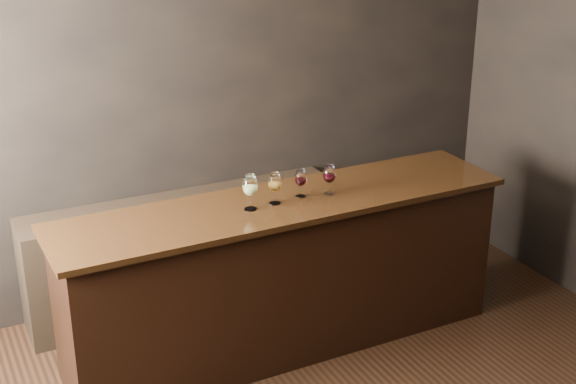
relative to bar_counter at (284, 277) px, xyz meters
name	(u,v)px	position (x,y,z in m)	size (l,w,h in m)	color
room_shell	(284,137)	(-0.56, -1.13, 1.33)	(5.02, 4.52, 2.81)	black
bar_counter	(284,277)	(0.00, 0.00, 0.00)	(2.76, 0.60, 0.97)	black
bar_top	(284,203)	(0.00, 0.00, 0.50)	(2.85, 0.66, 0.04)	black
back_bar_shelf	(185,252)	(-0.38, 0.78, -0.09)	(2.19, 0.40, 0.79)	black
glass_white	(250,186)	(-0.24, -0.03, 0.66)	(0.09, 0.09, 0.21)	white
glass_amber	(275,183)	(-0.07, -0.02, 0.65)	(0.08, 0.08, 0.19)	white
glass_red_a	(301,179)	(0.12, 0.01, 0.63)	(0.07, 0.07, 0.17)	white
glass_red_b	(329,175)	(0.29, -0.03, 0.65)	(0.08, 0.08, 0.19)	white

